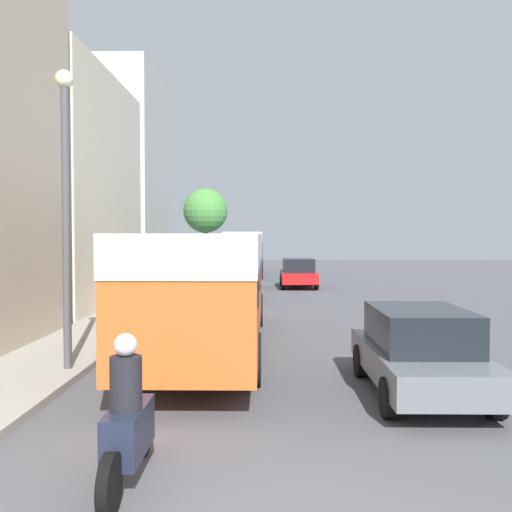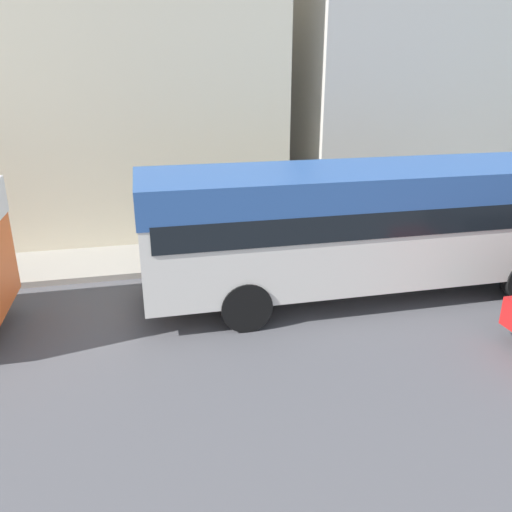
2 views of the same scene
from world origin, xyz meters
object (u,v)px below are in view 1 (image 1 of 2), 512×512
Objects in this scene: bus_following at (230,255)px; car_crossing at (419,350)px; motorcycle_behind_lead at (128,424)px; car_far_curb at (298,273)px; pedestrian_near_curb at (193,265)px; bus_lead at (212,274)px; bus_third_in_line at (245,247)px.

car_crossing is at bearing -75.69° from bus_following.
motorcycle_behind_lead is (0.11, -20.88, -1.18)m from bus_following.
pedestrian_near_curb is (-6.09, 3.19, 0.26)m from car_far_curb.
motorcycle_behind_lead is 24.55m from car_far_curb.
bus_lead is 6.40× the size of pedestrian_near_curb.
bus_lead is 2.69× the size of car_crossing.
bus_third_in_line is 4.92× the size of motorcycle_behind_lead.
pedestrian_near_curb is at bearing -73.58° from car_crossing.
car_far_curb is (3.45, 3.45, -1.06)m from bus_following.
car_crossing is (4.13, -30.05, -1.18)m from bus_third_in_line.
bus_following is at bearing -135.06° from car_far_curb.
car_far_curb is 6.88m from pedestrian_near_curb.
car_far_curb is (3.20, -9.39, -1.17)m from bus_third_in_line.
bus_lead is 20.03m from pedestrian_near_curb.
pedestrian_near_curb is (-7.03, 23.85, 0.28)m from car_crossing.
bus_following is 7.19m from pedestrian_near_curb.
motorcycle_behind_lead reaches higher than car_far_curb.
pedestrian_near_curb is (-2.64, 6.64, -0.79)m from bus_following.
bus_lead is at bearing -100.63° from car_far_curb.
bus_third_in_line is 30.36m from car_crossing.
car_far_curb is at bearing -87.40° from car_crossing.
bus_third_in_line is (0.26, 12.84, 0.11)m from bus_following.
bus_following is 20.91m from motorcycle_behind_lead.
car_crossing is (4.05, -4.06, -1.07)m from bus_lead.
bus_following reaches higher than car_far_curb.
bus_lead is at bearing 88.30° from motorcycle_behind_lead.
bus_third_in_line is 2.74× the size of car_far_curb.
bus_following is 5.69× the size of pedestrian_near_curb.
pedestrian_near_curb is at bearing 111.70° from bus_following.
bus_third_in_line is at bearing 64.98° from pedestrian_near_curb.
bus_following is 4.99m from car_far_curb.
bus_third_in_line reaches higher than pedestrian_near_curb.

